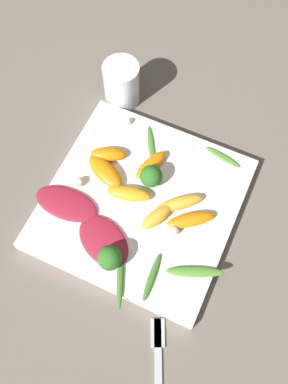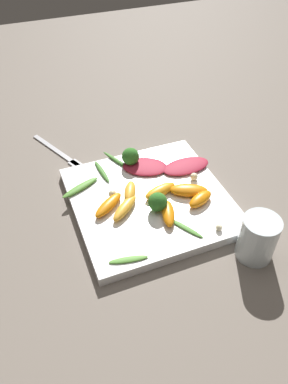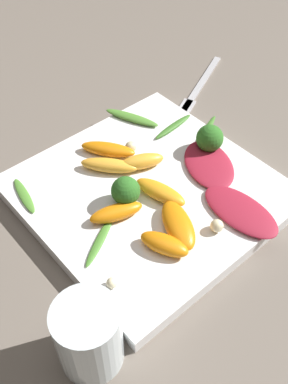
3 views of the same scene
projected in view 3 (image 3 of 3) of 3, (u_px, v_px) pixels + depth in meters
The scene contains 23 objects.
ground_plane at pixel (149, 198), 0.61m from camera, with size 2.40×2.40×0.00m, color #6B6056.
plate at pixel (149, 193), 0.60m from camera, with size 0.31×0.31×0.02m.
drinking_glass at pixel (89, 336), 0.43m from camera, with size 0.07×0.07×0.09m.
fork at pixel (197, 90), 0.78m from camera, with size 0.18×0.09×0.01m.
radicchio_leaf_0 at pixel (241, 211), 0.56m from camera, with size 0.06×0.11×0.01m.
radicchio_leaf_1 at pixel (209, 164), 0.62m from camera, with size 0.10×0.12×0.01m.
orange_segment_0 at pixel (164, 244), 0.52m from camera, with size 0.05×0.07×0.02m.
orange_segment_1 at pixel (178, 225), 0.54m from camera, with size 0.06×0.08×0.02m.
orange_segment_2 at pixel (116, 212), 0.56m from camera, with size 0.07×0.05×0.02m.
orange_segment_3 at pixel (109, 165), 0.61m from camera, with size 0.07×0.07×0.02m.
orange_segment_4 at pixel (159, 193), 0.58m from camera, with size 0.04×0.08×0.02m.
orange_segment_5 at pixel (142, 161), 0.62m from camera, with size 0.07×0.05×0.02m.
orange_segment_6 at pixel (109, 149), 0.64m from camera, with size 0.07×0.08×0.02m.
broccoli_floret_0 at pixel (210, 139), 0.63m from camera, with size 0.04×0.04×0.04m.
broccoli_floret_1 at pixel (125, 190), 0.57m from camera, with size 0.04×0.04×0.04m.
arugula_sprig_0 at pixel (24, 195), 0.58m from camera, with size 0.03×0.07×0.00m.
arugula_sprig_1 at pixel (204, 134), 0.67m from camera, with size 0.09×0.05×0.01m.
arugula_sprig_2 at pixel (100, 240), 0.54m from camera, with size 0.08×0.05×0.00m.
arugula_sprig_3 at pixel (173, 126), 0.68m from camera, with size 0.08×0.02×0.01m.
arugula_sprig_4 at pixel (132, 118), 0.69m from camera, with size 0.05×0.09×0.01m.
macadamia_nut_0 at pixel (112, 283), 0.49m from camera, with size 0.01×0.01×0.01m.
macadamia_nut_1 at pixel (131, 147), 0.64m from camera, with size 0.02×0.02×0.02m.
macadamia_nut_2 at pixel (217, 226), 0.54m from camera, with size 0.02×0.02×0.02m.
Camera 3 is at (-0.27, -0.30, 0.46)m, focal length 42.00 mm.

